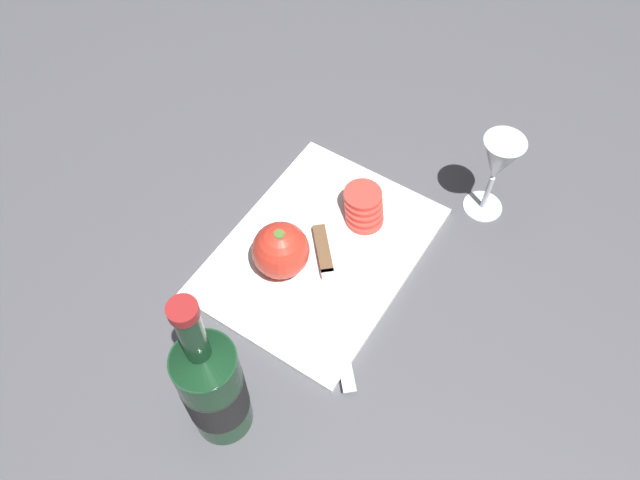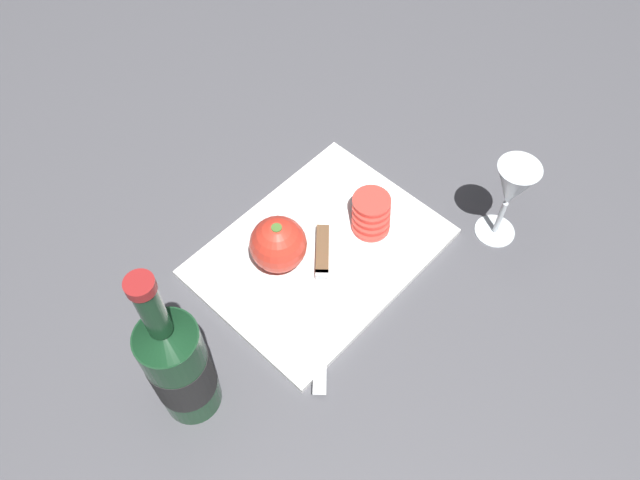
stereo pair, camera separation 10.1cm
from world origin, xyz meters
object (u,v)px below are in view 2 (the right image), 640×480
at_px(wine_bottle, 179,366).
at_px(wine_glass, 512,189).
at_px(tomato_slice_stack_near, 371,213).
at_px(knife, 322,268).
at_px(whole_tomato, 278,244).

height_order(wine_bottle, wine_glass, wine_bottle).
xyz_separation_m(wine_bottle, wine_glass, (-0.55, 0.15, -0.00)).
bearing_deg(tomato_slice_stack_near, wine_bottle, 1.95).
bearing_deg(wine_glass, wine_bottle, -15.51).
distance_m(wine_bottle, wine_glass, 0.57).
relative_size(knife, tomato_slice_stack_near, 2.72).
relative_size(whole_tomato, tomato_slice_stack_near, 1.10).
bearing_deg(tomato_slice_stack_near, wine_glass, 129.52).
height_order(wine_bottle, knife, wine_bottle).
height_order(wine_bottle, tomato_slice_stack_near, wine_bottle).
relative_size(wine_bottle, knife, 1.46).
distance_m(whole_tomato, tomato_slice_stack_near, 0.17).
relative_size(wine_bottle, wine_glass, 2.00).
xyz_separation_m(wine_glass, tomato_slice_stack_near, (0.14, -0.17, -0.08)).
bearing_deg(tomato_slice_stack_near, knife, 3.03).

